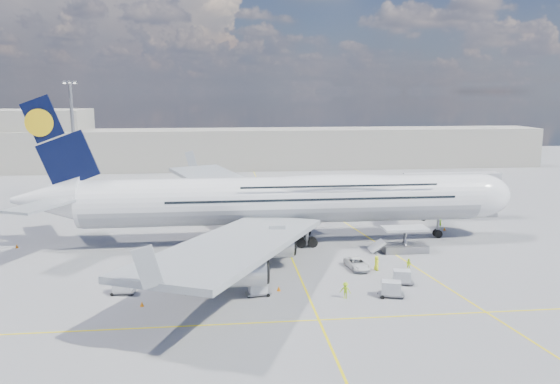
{
  "coord_description": "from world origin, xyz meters",
  "views": [
    {
      "loc": [
        -9.88,
        -72.37,
        23.3
      ],
      "look_at": [
        -0.95,
        8.0,
        8.39
      ],
      "focal_mm": 35.0,
      "sensor_mm": 36.0,
      "label": 1
    }
  ],
  "objects": [
    {
      "name": "ground",
      "position": [
        0.0,
        0.0,
        0.0
      ],
      "size": [
        300.0,
        300.0,
        0.0
      ],
      "primitive_type": "plane",
      "color": "gray",
      "rests_on": "ground"
    },
    {
      "name": "taxi_line_main",
      "position": [
        0.0,
        0.0,
        0.01
      ],
      "size": [
        0.25,
        220.0,
        0.01
      ],
      "primitive_type": "cube",
      "color": "yellow",
      "rests_on": "ground"
    },
    {
      "name": "taxi_line_cross",
      "position": [
        0.0,
        -20.0,
        0.01
      ],
      "size": [
        120.0,
        0.25,
        0.01
      ],
      "primitive_type": "cube",
      "color": "yellow",
      "rests_on": "ground"
    },
    {
      "name": "taxi_line_diag",
      "position": [
        14.0,
        10.0,
        0.01
      ],
      "size": [
        14.16,
        99.06,
        0.01
      ],
      "primitive_type": "cube",
      "rotation": [
        0.0,
        0.0,
        0.14
      ],
      "color": "yellow",
      "rests_on": "ground"
    },
    {
      "name": "airliner",
      "position": [
        0.26,
        10.0,
        6.87
      ],
      "size": [
        77.26,
        79.15,
        23.71
      ],
      "color": "white",
      "rests_on": "ground"
    },
    {
      "name": "jet_bridge",
      "position": [
        29.81,
        20.94,
        6.85
      ],
      "size": [
        18.8,
        12.1,
        8.5
      ],
      "color": "#B7B7BC",
      "rests_on": "ground"
    },
    {
      "name": "cargo_loader",
      "position": [
        16.82,
        2.89,
        1.25
      ],
      "size": [
        8.53,
        3.2,
        3.67
      ],
      "color": "silver",
      "rests_on": "ground"
    },
    {
      "name": "light_mast",
      "position": [
        -40.0,
        45.0,
        13.21
      ],
      "size": [
        3.0,
        0.7,
        25.5
      ],
      "color": "gray",
      "rests_on": "ground"
    },
    {
      "name": "terminal",
      "position": [
        0.0,
        95.0,
        6.0
      ],
      "size": [
        180.0,
        16.0,
        12.0
      ],
      "primitive_type": "cube",
      "color": "#B2AD9E",
      "rests_on": "ground"
    },
    {
      "name": "hangar",
      "position": [
        -70.0,
        100.0,
        9.0
      ],
      "size": [
        40.0,
        22.0,
        18.0
      ],
      "primitive_type": "cube",
      "color": "#B2AD9E",
      "rests_on": "ground"
    },
    {
      "name": "tree_line",
      "position": [
        40.0,
        140.0,
        4.0
      ],
      "size": [
        160.0,
        6.0,
        8.0
      ],
      "primitive_type": "cube",
      "color": "#193814",
      "rests_on": "ground"
    },
    {
      "name": "dolly_row_a",
      "position": [
        -21.46,
        -10.17,
        0.97
      ],
      "size": [
        3.01,
        1.82,
        1.81
      ],
      "rotation": [
        0.0,
        0.0,
        -0.11
      ],
      "color": "gray",
      "rests_on": "ground"
    },
    {
      "name": "dolly_row_b",
      "position": [
        -13.03,
        -10.81,
        0.94
      ],
      "size": [
        3.12,
        2.41,
        1.76
      ],
      "rotation": [
        0.0,
        0.0,
        -0.38
      ],
      "color": "gray",
      "rests_on": "ground"
    },
    {
      "name": "dolly_row_c",
      "position": [
        -5.77,
        -12.45,
        0.96
      ],
      "size": [
        3.04,
        1.97,
        1.79
      ],
      "rotation": [
        0.0,
        0.0,
        0.18
      ],
      "color": "gray",
      "rests_on": "ground"
    },
    {
      "name": "dolly_back",
      "position": [
        -14.91,
        -6.53,
        0.35
      ],
      "size": [
        3.47,
        2.61,
        0.45
      ],
      "rotation": [
        0.0,
        0.0,
        0.35
      ],
      "color": "gray",
      "rests_on": "ground"
    },
    {
      "name": "dolly_nose_far",
      "position": [
        9.42,
        -14.54,
        1.01
      ],
      "size": [
        3.28,
        2.34,
        1.87
      ],
      "rotation": [
        0.0,
        0.0,
        -0.29
      ],
      "color": "gray",
      "rests_on": "ground"
    },
    {
      "name": "dolly_nose_near",
      "position": [
        12.01,
        -10.61,
        0.96
      ],
      "size": [
        3.1,
        2.14,
        1.79
      ],
      "rotation": [
        0.0,
        0.0,
        -0.24
      ],
      "color": "gray",
      "rests_on": "ground"
    },
    {
      "name": "baggage_tug",
      "position": [
        -6.03,
        0.9,
        0.88
      ],
      "size": [
        3.44,
        2.16,
        2.0
      ],
      "rotation": [
        0.0,
        0.0,
        -0.23
      ],
      "color": "silver",
      "rests_on": "ground"
    },
    {
      "name": "catering_truck_inner",
      "position": [
        -14.39,
        26.06,
        2.07
      ],
      "size": [
        8.0,
        5.69,
        4.4
      ],
      "rotation": [
        0.0,
        0.0,
        0.49
      ],
      "color": "gray",
      "rests_on": "ground"
    },
    {
      "name": "catering_truck_outer",
      "position": [
        -21.68,
        36.32,
        1.83
      ],
      "size": [
        7.17,
        5.49,
        3.94
      ],
      "rotation": [
        0.0,
        0.0,
        -0.58
      ],
      "color": "gray",
      "rests_on": "ground"
    },
    {
      "name": "service_van",
      "position": [
        8.06,
        -4.21,
        0.7
      ],
      "size": [
        2.92,
        5.27,
        1.4
      ],
      "primitive_type": "imported",
      "rotation": [
        0.0,
        0.0,
        0.12
      ],
      "color": "white",
      "rests_on": "ground"
    },
    {
      "name": "crew_nose",
      "position": [
        27.79,
        15.88,
        1.0
      ],
      "size": [
        0.81,
        0.62,
        2.0
      ],
      "primitive_type": "imported",
      "rotation": [
        0.0,
        0.0,
        0.21
      ],
      "color": "#A3FF1A",
      "rests_on": "ground"
    },
    {
      "name": "crew_loader",
      "position": [
        14.79,
        -5.31,
        0.76
      ],
      "size": [
        0.92,
        0.86,
        1.51
      ],
      "primitive_type": "imported",
      "rotation": [
        0.0,
        0.0,
        -0.52
      ],
      "color": "#D7F81A",
      "rests_on": "ground"
    },
    {
      "name": "crew_wing",
      "position": [
        -5.63,
        -11.96,
        0.93
      ],
      "size": [
        0.53,
        1.13,
        1.87
      ],
      "primitive_type": "imported",
      "rotation": [
        0.0,
        0.0,
        1.5
      ],
      "color": "#D3E317",
      "rests_on": "ground"
    },
    {
      "name": "crew_van",
      "position": [
        10.43,
        -5.09,
        1.0
      ],
      "size": [
        0.79,
        1.07,
        2.0
      ],
      "primitive_type": "imported",
      "rotation": [
        0.0,
        0.0,
        1.74
      ],
      "color": "#DCEE19",
      "rests_on": "ground"
    },
    {
      "name": "crew_tug",
      "position": [
        4.09,
        -14.37,
        0.96
      ],
      "size": [
        1.42,
        1.12,
        1.92
      ],
      "primitive_type": "imported",
      "rotation": [
        0.0,
        0.0,
        -0.38
      ],
      "color": "#ABE217",
      "rests_on": "ground"
    },
    {
      "name": "cone_nose",
      "position": [
        28.0,
        14.21,
        0.29
      ],
      "size": [
        0.48,
        0.48,
        0.61
      ],
      "color": "orange",
      "rests_on": "ground"
    },
    {
      "name": "cone_wing_left_inner",
      "position": [
        -4.62,
        30.98,
        0.26
      ],
      "size": [
        0.43,
        0.43,
        0.55
      ],
      "color": "orange",
      "rests_on": "ground"
    },
    {
      "name": "cone_wing_left_outer",
      "position": [
        -19.79,
        29.77,
        0.24
      ],
      "size": [
        0.39,
        0.39,
        0.49
      ],
      "color": "orange",
      "rests_on": "ground"
    },
    {
      "name": "cone_wing_right_inner",
      "position": [
        -3.23,
        -11.17,
        0.28
      ],
      "size": [
        0.46,
        0.46,
        0.59
      ],
      "color": "orange",
      "rests_on": "ground"
    },
    {
      "name": "cone_wing_right_outer",
      "position": [
        -18.74,
        -14.25,
        0.27
      ],
      "size": [
        0.45,
        0.45,
        0.57
      ],
      "color": "orange",
      "rests_on": "ground"
    },
    {
      "name": "cone_tail",
      "position": [
        -40.69,
        11.14,
        0.3
      ],
      "size": [
        0.49,
        0.49,
        0.62
      ],
      "color": "orange",
      "rests_on": "ground"
    }
  ]
}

